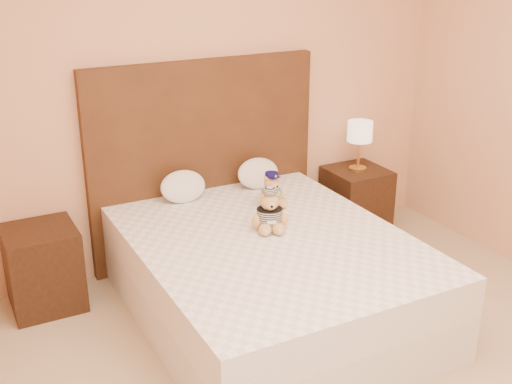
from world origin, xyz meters
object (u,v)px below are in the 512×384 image
nightstand_left (44,268)px  lamp (360,134)px  bed (270,277)px  nightstand_right (356,201)px  pillow_left (183,185)px  teddy_police (271,190)px  teddy_prisoner (270,210)px  pillow_right (258,172)px

nightstand_left → lamp: (2.50, 0.00, 0.57)m
bed → nightstand_left: bearing=147.4°
bed → nightstand_left: same height
bed → nightstand_right: same height
pillow_left → teddy_police: bearing=-37.5°
bed → teddy_prisoner: 0.43m
nightstand_left → nightstand_right: size_ratio=1.00×
nightstand_left → lamp: size_ratio=1.38×
nightstand_right → pillow_left: (-1.49, 0.03, 0.39)m
lamp → pillow_right: lamp is taller
teddy_prisoner → pillow_right: teddy_prisoner is taller
nightstand_left → nightstand_right: bearing=0.0°
nightstand_right → lamp: 0.57m
bed → lamp: (1.25, 0.80, 0.57)m
pillow_left → nightstand_left: bearing=-178.3°
nightstand_left → teddy_police: bearing=-13.2°
nightstand_left → pillow_left: (1.01, 0.03, 0.39)m
bed → teddy_police: teddy_police is taller
teddy_prisoner → lamp: bearing=48.5°
lamp → teddy_prisoner: (-1.19, -0.69, -0.16)m
pillow_right → bed: bearing=-113.2°
nightstand_left → bed: bearing=-32.6°
lamp → teddy_police: size_ratio=1.63×
teddy_police → nightstand_right: bearing=10.4°
lamp → pillow_left: lamp is taller
pillow_right → teddy_police: bearing=-104.5°
bed → nightstand_right: bearing=32.6°
teddy_police → pillow_right: bearing=66.3°
pillow_left → bed: bearing=-73.6°
teddy_police → pillow_right: (0.10, 0.38, -0.01)m
nightstand_left → lamp: bearing=0.0°
bed → teddy_police: (0.26, 0.45, 0.40)m
lamp → pillow_left: bearing=178.8°
bed → pillow_left: (-0.24, 0.83, 0.39)m
bed → pillow_right: pillow_right is taller
teddy_police → pillow_left: size_ratio=0.74×
teddy_prisoner → nightstand_right: bearing=48.5°
lamp → teddy_prisoner: size_ratio=1.49×
teddy_prisoner → nightstand_left: bearing=170.7°
teddy_prisoner → pillow_left: teddy_prisoner is taller
nightstand_left → teddy_prisoner: bearing=-27.8°
nightstand_right → pillow_right: bearing=178.1°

